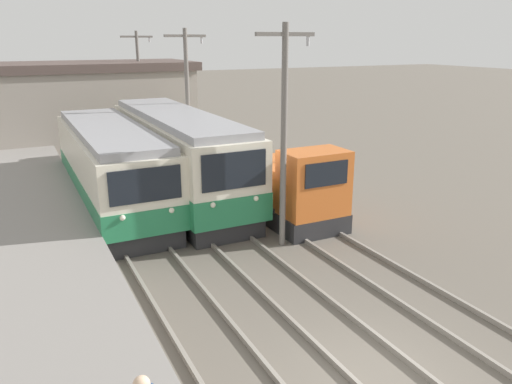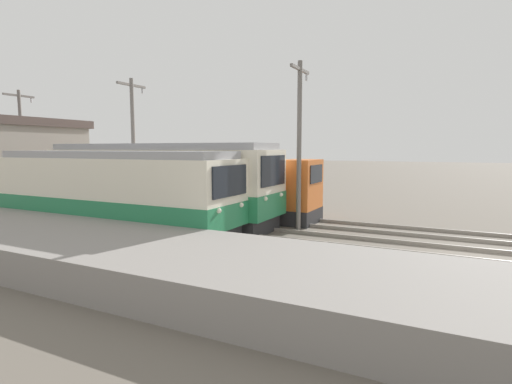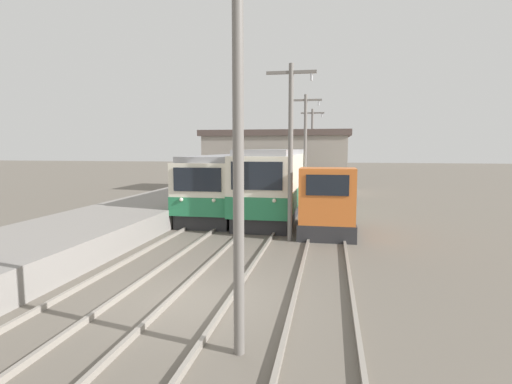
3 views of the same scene
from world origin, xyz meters
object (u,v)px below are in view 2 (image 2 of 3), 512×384
Objects in this scene: commuter_train_left at (114,196)px; catenary_mast_far at (133,141)px; shunting_locomotive at (275,196)px; catenary_mast_mid at (299,139)px; catenary_mast_distant at (22,142)px; commuter_train_center at (159,187)px.

catenary_mast_far reaches higher than commuter_train_left.
catenary_mast_mid is (-1.49, -1.79, 2.69)m from shunting_locomotive.
commuter_train_center is at bearing -97.02° from catenary_mast_distant.
shunting_locomotive is (5.80, -4.57, -0.39)m from commuter_train_left.
commuter_train_left reaches higher than shunting_locomotive.
catenary_mast_mid reaches higher than commuter_train_center.
catenary_mast_distant is at bearing 82.98° from commuter_train_center.
shunting_locomotive is at bearing -38.26° from commuter_train_left.
commuter_train_left is 8.02m from catenary_mast_mid.
catenary_mast_far is at bearing 101.19° from shunting_locomotive.
commuter_train_center is 1.66× the size of catenary_mast_far.
catenary_mast_distant is (0.00, 18.66, 0.00)m from catenary_mast_mid.
catenary_mast_distant reaches higher than shunting_locomotive.
catenary_mast_distant is (1.51, 12.24, 2.17)m from commuter_train_center.
catenary_mast_mid reaches higher than commuter_train_left.
catenary_mast_far is (-1.49, 7.54, 2.69)m from shunting_locomotive.
catenary_mast_distant is at bearing 90.00° from catenary_mast_far.
commuter_train_center is 12.53m from catenary_mast_distant.
catenary_mast_distant is (-1.49, 16.87, 2.69)m from shunting_locomotive.
commuter_train_left is at bearing -109.31° from catenary_mast_distant.
commuter_train_center is 5.54m from shunting_locomotive.
catenary_mast_far reaches higher than commuter_train_center.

